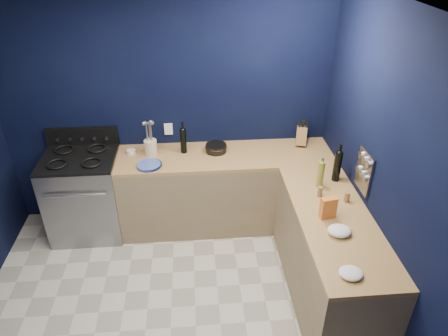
{
  "coord_description": "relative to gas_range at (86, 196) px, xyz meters",
  "views": [
    {
      "loc": [
        0.27,
        -2.36,
        3.06
      ],
      "look_at": [
        0.55,
        1.0,
        1.0
      ],
      "focal_mm": 32.88,
      "sensor_mm": 36.0,
      "label": 1
    }
  ],
  "objects": [
    {
      "name": "floor",
      "position": [
        0.93,
        -1.42,
        -0.47
      ],
      "size": [
        3.5,
        3.5,
        0.02
      ],
      "primitive_type": "cube",
      "color": "beige",
      "rests_on": "ground"
    },
    {
      "name": "ceiling",
      "position": [
        0.93,
        -1.42,
        2.15
      ],
      "size": [
        3.5,
        3.5,
        0.02
      ],
      "primitive_type": "cube",
      "color": "silver",
      "rests_on": "ground"
    },
    {
      "name": "wall_back",
      "position": [
        0.93,
        0.34,
        0.84
      ],
      "size": [
        3.5,
        0.02,
        2.6
      ],
      "primitive_type": "cube",
      "color": "black",
      "rests_on": "ground"
    },
    {
      "name": "wall_right",
      "position": [
        2.69,
        -1.42,
        0.84
      ],
      "size": [
        0.02,
        3.5,
        2.6
      ],
      "primitive_type": "cube",
      "color": "black",
      "rests_on": "ground"
    },
    {
      "name": "cab_back",
      "position": [
        1.53,
        0.02,
        -0.03
      ],
      "size": [
        2.3,
        0.63,
        0.86
      ],
      "primitive_type": "cube",
      "color": "#8C7554",
      "rests_on": "floor"
    },
    {
      "name": "top_back",
      "position": [
        1.53,
        0.02,
        0.42
      ],
      "size": [
        2.3,
        0.63,
        0.04
      ],
      "primitive_type": "cube",
      "color": "brown",
      "rests_on": "cab_back"
    },
    {
      "name": "cab_right",
      "position": [
        2.37,
        -1.13,
        -0.03
      ],
      "size": [
        0.63,
        1.67,
        0.86
      ],
      "primitive_type": "cube",
      "color": "#8C7554",
      "rests_on": "floor"
    },
    {
      "name": "top_right",
      "position": [
        2.37,
        -1.13,
        0.42
      ],
      "size": [
        0.63,
        1.67,
        0.04
      ],
      "primitive_type": "cube",
      "color": "brown",
      "rests_on": "cab_right"
    },
    {
      "name": "gas_range",
      "position": [
        0.0,
        0.0,
        0.0
      ],
      "size": [
        0.76,
        0.66,
        0.92
      ],
      "primitive_type": "cube",
      "color": "gray",
      "rests_on": "floor"
    },
    {
      "name": "oven_door",
      "position": [
        0.0,
        -0.32,
        -0.01
      ],
      "size": [
        0.59,
        0.02,
        0.42
      ],
      "primitive_type": "cube",
      "color": "black",
      "rests_on": "gas_range"
    },
    {
      "name": "cooktop",
      "position": [
        0.0,
        0.0,
        0.48
      ],
      "size": [
        0.76,
        0.66,
        0.03
      ],
      "primitive_type": "cube",
      "color": "black",
      "rests_on": "gas_range"
    },
    {
      "name": "backguard",
      "position": [
        0.0,
        0.3,
        0.58
      ],
      "size": [
        0.76,
        0.06,
        0.2
      ],
      "primitive_type": "cube",
      "color": "black",
      "rests_on": "gas_range"
    },
    {
      "name": "spice_panel",
      "position": [
        2.67,
        -0.87,
        0.72
      ],
      "size": [
        0.02,
        0.28,
        0.38
      ],
      "primitive_type": "cube",
      "color": "gray",
      "rests_on": "wall_right"
    },
    {
      "name": "wall_outlet",
      "position": [
        0.93,
        0.32,
        0.62
      ],
      "size": [
        0.09,
        0.02,
        0.13
      ],
      "primitive_type": "cube",
      "color": "white",
      "rests_on": "wall_back"
    },
    {
      "name": "plate_stack",
      "position": [
        0.74,
        -0.17,
        0.46
      ],
      "size": [
        0.27,
        0.27,
        0.03
      ],
      "primitive_type": "cylinder",
      "rotation": [
        0.0,
        0.0,
        0.14
      ],
      "color": "#395BAE",
      "rests_on": "top_back"
    },
    {
      "name": "ramekin",
      "position": [
        0.53,
        0.13,
        0.46
      ],
      "size": [
        0.12,
        0.12,
        0.04
      ],
      "primitive_type": "cylinder",
      "rotation": [
        0.0,
        0.0,
        0.26
      ],
      "color": "white",
      "rests_on": "top_back"
    },
    {
      "name": "utensil_crock",
      "position": [
        0.74,
        0.09,
        0.52
      ],
      "size": [
        0.17,
        0.17,
        0.17
      ],
      "primitive_type": "cylinder",
      "rotation": [
        0.0,
        0.0,
        -0.38
      ],
      "color": "beige",
      "rests_on": "top_back"
    },
    {
      "name": "wine_bottle_back",
      "position": [
        1.09,
        0.11,
        0.58
      ],
      "size": [
        0.07,
        0.07,
        0.27
      ],
      "primitive_type": "cylinder",
      "rotation": [
        0.0,
        0.0,
        0.04
      ],
      "color": "black",
      "rests_on": "top_back"
    },
    {
      "name": "lemon_basket",
      "position": [
        1.44,
        0.09,
        0.48
      ],
      "size": [
        0.26,
        0.26,
        0.09
      ],
      "primitive_type": "cylinder",
      "rotation": [
        0.0,
        0.0,
        -0.18
      ],
      "color": "black",
      "rests_on": "top_back"
    },
    {
      "name": "knife_block",
      "position": [
        2.39,
        0.19,
        0.54
      ],
      "size": [
        0.17,
        0.26,
        0.25
      ],
      "primitive_type": "cube",
      "rotation": [
        -0.31,
        0.0,
        -0.25
      ],
      "color": "brown",
      "rests_on": "top_back"
    },
    {
      "name": "wine_bottle_right",
      "position": [
        2.54,
        -0.56,
        0.59
      ],
      "size": [
        0.09,
        0.09,
        0.3
      ],
      "primitive_type": "cylinder",
      "rotation": [
        0.0,
        0.0,
        -0.25
      ],
      "color": "black",
      "rests_on": "top_right"
    },
    {
      "name": "oil_bottle",
      "position": [
        2.36,
        -0.66,
        0.57
      ],
      "size": [
        0.07,
        0.07,
        0.27
      ],
      "primitive_type": "cylinder",
      "rotation": [
        0.0,
        0.0,
        0.14
      ],
      "color": "olive",
      "rests_on": "top_right"
    },
    {
      "name": "spice_jar_near",
      "position": [
        2.32,
        -0.81,
        0.49
      ],
      "size": [
        0.06,
        0.06,
        0.1
      ],
      "primitive_type": "cylinder",
      "rotation": [
        0.0,
        0.0,
        0.29
      ],
      "color": "olive",
      "rests_on": "top_right"
    },
    {
      "name": "spice_jar_far",
      "position": [
        2.53,
        -0.92,
        0.49
      ],
      "size": [
        0.06,
        0.06,
        0.1
      ],
      "primitive_type": "cylinder",
      "rotation": [
        0.0,
        0.0,
        0.25
      ],
      "color": "olive",
      "rests_on": "top_right"
    },
    {
      "name": "crouton_bag",
      "position": [
        2.29,
        -1.12,
        0.54
      ],
      "size": [
        0.14,
        0.08,
        0.19
      ],
      "primitive_type": "cube",
      "rotation": [
        0.0,
        0.0,
        0.18
      ],
      "color": "red",
      "rests_on": "top_right"
    },
    {
      "name": "towel_front",
      "position": [
        2.32,
        -1.34,
        0.47
      ],
      "size": [
        0.2,
        0.17,
        0.07
      ],
      "primitive_type": "ellipsoid",
      "rotation": [
        0.0,
        0.0,
        -0.07
      ],
      "color": "white",
      "rests_on": "top_right"
    },
    {
      "name": "towel_end",
      "position": [
        2.26,
        -1.79,
        0.47
      ],
      "size": [
        0.2,
        0.18,
        0.05
      ],
      "primitive_type": "ellipsoid",
      "rotation": [
        0.0,
        0.0,
        -0.19
      ],
      "color": "white",
      "rests_on": "top_right"
    }
  ]
}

